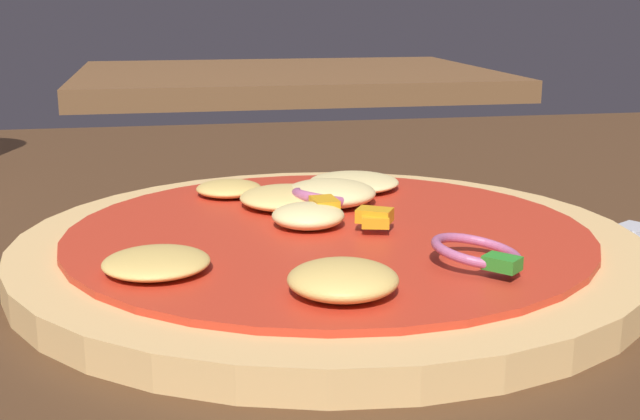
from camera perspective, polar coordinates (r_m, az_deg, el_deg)
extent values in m
cube|color=#4C301C|center=(0.41, 1.25, -4.80)|extent=(1.26, 0.84, 0.03)
cylinder|color=tan|center=(0.38, 0.56, -2.70)|extent=(0.28, 0.28, 0.01)
cylinder|color=red|center=(0.38, 0.57, -1.53)|extent=(0.24, 0.24, 0.00)
ellipsoid|color=#EFCC72|center=(0.42, -2.27, 0.87)|extent=(0.05, 0.05, 0.01)
ellipsoid|color=#F4DB8E|center=(0.38, -0.82, -0.39)|extent=(0.03, 0.03, 0.01)
ellipsoid|color=#E5BC60|center=(0.32, -11.15, -3.53)|extent=(0.04, 0.04, 0.01)
ellipsoid|color=#F4DB8E|center=(0.42, 0.74, 1.18)|extent=(0.05, 0.05, 0.01)
ellipsoid|color=#E5BC60|center=(0.44, -6.26, 1.48)|extent=(0.03, 0.03, 0.01)
ellipsoid|color=#F4DB8E|center=(0.45, 2.32, 1.93)|extent=(0.05, 0.05, 0.01)
ellipsoid|color=#E5BC60|center=(0.29, 1.58, -4.77)|extent=(0.04, 0.04, 0.01)
torus|color=#B25984|center=(0.33, 10.67, -2.77)|extent=(0.04, 0.04, 0.01)
torus|color=#B25984|center=(0.41, 0.12, 0.88)|extent=(0.04, 0.04, 0.01)
cube|color=orange|center=(0.37, 3.82, -0.81)|extent=(0.01, 0.01, 0.00)
cube|color=#2D8C28|center=(0.31, 12.36, -3.56)|extent=(0.02, 0.02, 0.01)
cube|color=orange|center=(0.39, 0.31, 0.35)|extent=(0.01, 0.02, 0.01)
cube|color=orange|center=(0.37, 3.76, -0.37)|extent=(0.02, 0.02, 0.01)
cube|color=silver|center=(0.45, 20.93, -1.37)|extent=(0.03, 0.03, 0.01)
cube|color=silver|center=(0.43, 18.29, -1.82)|extent=(0.03, 0.02, 0.00)
cube|color=silver|center=(0.43, 18.93, -1.96)|extent=(0.03, 0.02, 0.00)
cube|color=silver|center=(0.43, 19.58, -2.11)|extent=(0.03, 0.02, 0.00)
cube|color=silver|center=(0.43, 20.24, -2.27)|extent=(0.03, 0.02, 0.00)
cube|color=brown|center=(1.42, -2.37, 8.91)|extent=(0.68, 0.51, 0.03)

